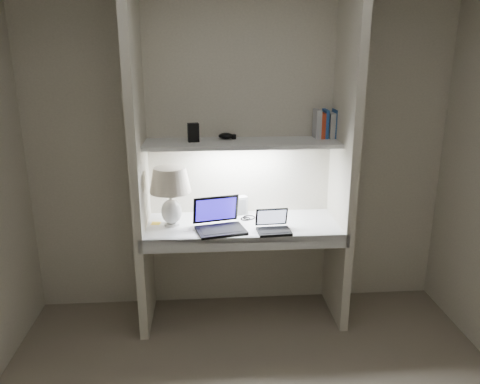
{
  "coord_description": "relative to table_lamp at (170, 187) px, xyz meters",
  "views": [
    {
      "loc": [
        -0.26,
        -2.0,
        2.0
      ],
      "look_at": [
        -0.03,
        1.05,
        1.07
      ],
      "focal_mm": 35.0,
      "sensor_mm": 36.0,
      "label": 1
    }
  ],
  "objects": [
    {
      "name": "book_row",
      "position": [
        1.16,
        0.2,
        0.4
      ],
      "size": [
        0.2,
        0.14,
        0.21
      ],
      "color": "white",
      "rests_on": "shelf"
    },
    {
      "name": "shelf_gadget",
      "position": [
        0.41,
        0.19,
        0.33
      ],
      "size": [
        0.11,
        0.08,
        0.05
      ],
      "primitive_type": "ellipsoid",
      "rotation": [
        0.0,
        0.0,
        -0.06
      ],
      "color": "black",
      "rests_on": "shelf"
    },
    {
      "name": "table_lamp",
      "position": [
        0.0,
        0.0,
        0.0
      ],
      "size": [
        0.3,
        0.3,
        0.43
      ],
      "color": "white",
      "rests_on": "desk"
    },
    {
      "name": "cable_coil",
      "position": [
        0.57,
        0.11,
        -0.29
      ],
      "size": [
        0.12,
        0.12,
        0.01
      ],
      "primitive_type": "torus",
      "rotation": [
        0.0,
        0.0,
        0.38
      ],
      "color": "black",
      "rests_on": "desk"
    },
    {
      "name": "shelf",
      "position": [
        0.52,
        0.1,
        0.29
      ],
      "size": [
        1.4,
        0.36,
        0.03
      ],
      "primitive_type": "cube",
      "color": "silver",
      "rests_on": "back_wall"
    },
    {
      "name": "strip_light",
      "position": [
        0.52,
        0.1,
        0.27
      ],
      "size": [
        0.6,
        0.04,
        0.02
      ],
      "primitive_type": "cube",
      "color": "white",
      "rests_on": "shelf"
    },
    {
      "name": "speaker",
      "position": [
        0.51,
        0.21,
        -0.22
      ],
      "size": [
        0.12,
        0.1,
        0.14
      ],
      "primitive_type": "cube",
      "rotation": [
        0.0,
        0.0,
        0.28
      ],
      "color": "silver",
      "rests_on": "desk"
    },
    {
      "name": "shelf_box",
      "position": [
        0.17,
        0.11,
        0.37
      ],
      "size": [
        0.09,
        0.07,
        0.13
      ],
      "primitive_type": "cube",
      "rotation": [
        0.0,
        0.0,
        0.15
      ],
      "color": "black",
      "rests_on": "shelf"
    },
    {
      "name": "laptop_main",
      "position": [
        0.34,
        -0.1,
        -0.24
      ],
      "size": [
        0.39,
        0.36,
        0.23
      ],
      "rotation": [
        0.0,
        0.0,
        0.23
      ],
      "color": "black",
      "rests_on": "desk"
    },
    {
      "name": "mouse",
      "position": [
        0.78,
        0.02,
        -0.27
      ],
      "size": [
        0.11,
        0.08,
        0.04
      ],
      "primitive_type": "ellipsoid",
      "rotation": [
        0.0,
        0.0,
        0.09
      ],
      "color": "black",
      "rests_on": "desk"
    },
    {
      "name": "desk_apron",
      "position": [
        0.52,
        -0.26,
        -0.34
      ],
      "size": [
        1.46,
        0.03,
        0.1
      ],
      "primitive_type": "cube",
      "color": "silver",
      "rests_on": "desk"
    },
    {
      "name": "alcove_panel_right",
      "position": [
        1.25,
        0.0,
        0.19
      ],
      "size": [
        0.06,
        0.55,
        2.5
      ],
      "primitive_type": "cube",
      "color": "beige",
      "rests_on": "floor"
    },
    {
      "name": "desk",
      "position": [
        0.52,
        0.0,
        -0.31
      ],
      "size": [
        1.4,
        0.55,
        0.04
      ],
      "primitive_type": "cube",
      "color": "white",
      "rests_on": "alcove_panel_left"
    },
    {
      "name": "alcove_panel_left",
      "position": [
        -0.21,
        0.0,
        0.19
      ],
      "size": [
        0.06,
        0.55,
        2.5
      ],
      "primitive_type": "cube",
      "color": "beige",
      "rests_on": "floor"
    },
    {
      "name": "back_wall",
      "position": [
        0.52,
        0.28,
        0.19
      ],
      "size": [
        3.2,
        0.01,
        2.5
      ],
      "primitive_type": "cube",
      "color": "beige",
      "rests_on": "floor"
    },
    {
      "name": "sticky_note",
      "position": [
        -0.12,
        0.05,
        -0.29
      ],
      "size": [
        0.07,
        0.07,
        0.0
      ],
      "primitive_type": "cube",
      "rotation": [
        0.0,
        0.0,
        -0.12
      ],
      "color": "yellow",
      "rests_on": "desk"
    },
    {
      "name": "laptop_netbook",
      "position": [
        0.72,
        -0.16,
        -0.26
      ],
      "size": [
        0.24,
        0.22,
        0.15
      ],
      "rotation": [
        0.0,
        0.0,
        0.07
      ],
      "color": "black",
      "rests_on": "desk"
    }
  ]
}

